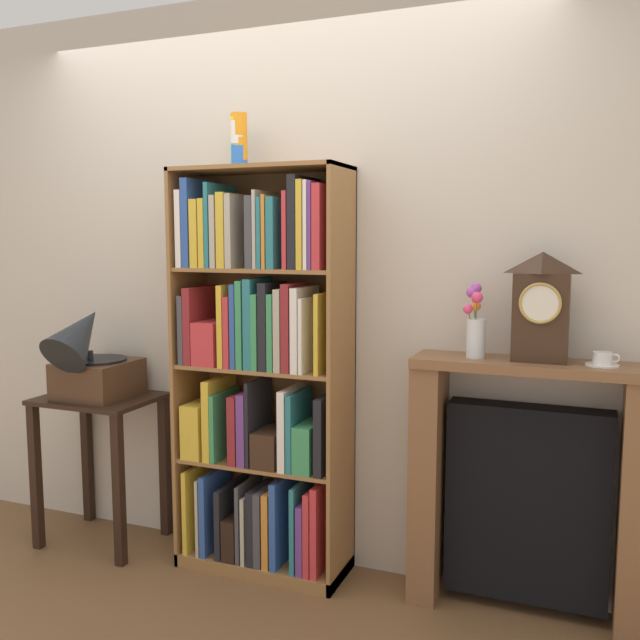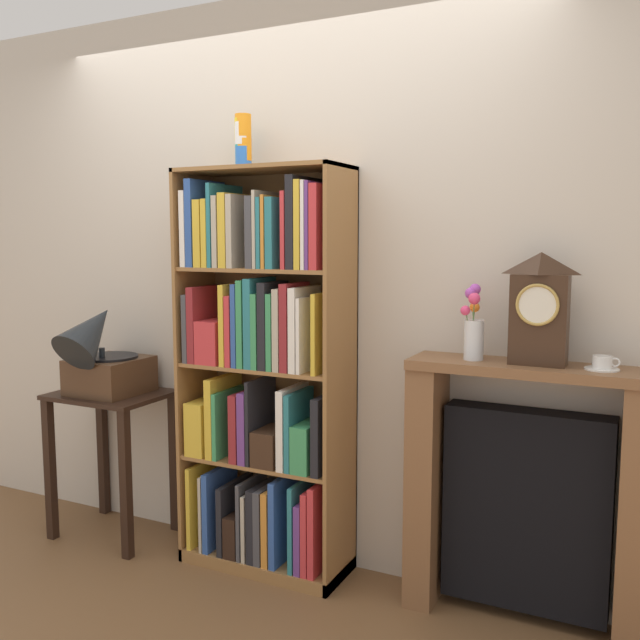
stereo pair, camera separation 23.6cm
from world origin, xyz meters
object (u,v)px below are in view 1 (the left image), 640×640
(mantel_clock, at_px, (541,307))
(gramophone, at_px, (90,359))
(flower_vase, at_px, (475,326))
(teacup_with_saucer, at_px, (603,360))
(side_table_left, at_px, (100,436))
(fireplace_mantel, at_px, (527,490))
(bookshelf, at_px, (262,380))
(cup_stack, at_px, (239,141))

(mantel_clock, bearing_deg, gramophone, -176.25)
(flower_vase, bearing_deg, teacup_with_saucer, -0.49)
(side_table_left, relative_size, teacup_with_saucer, 6.03)
(side_table_left, bearing_deg, mantel_clock, 2.32)
(mantel_clock, relative_size, teacup_with_saucer, 3.46)
(flower_vase, distance_m, teacup_with_saucer, 0.50)
(fireplace_mantel, xyz_separation_m, mantel_clock, (0.03, -0.02, 0.75))
(bookshelf, height_order, mantel_clock, bookshelf)
(fireplace_mantel, height_order, teacup_with_saucer, teacup_with_saucer)
(cup_stack, distance_m, fireplace_mantel, 1.95)
(cup_stack, bearing_deg, bookshelf, -20.37)
(mantel_clock, relative_size, flower_vase, 1.43)
(cup_stack, height_order, mantel_clock, cup_stack)
(bookshelf, bearing_deg, gramophone, -173.86)
(bookshelf, height_order, gramophone, bookshelf)
(cup_stack, xyz_separation_m, gramophone, (-0.76, -0.14, -1.02))
(cup_stack, relative_size, mantel_clock, 0.56)
(mantel_clock, bearing_deg, side_table_left, -177.68)
(bookshelf, relative_size, side_table_left, 2.46)
(bookshelf, xyz_separation_m, cup_stack, (-0.12, 0.05, 1.08))
(gramophone, distance_m, teacup_with_saucer, 2.33)
(side_table_left, distance_m, gramophone, 0.40)
(cup_stack, relative_size, fireplace_mantel, 0.23)
(gramophone, xyz_separation_m, teacup_with_saucer, (2.32, 0.14, 0.13))
(gramophone, relative_size, teacup_with_saucer, 4.15)
(fireplace_mantel, bearing_deg, side_table_left, -177.02)
(bookshelf, xyz_separation_m, gramophone, (-0.89, -0.10, 0.05))
(cup_stack, xyz_separation_m, flower_vase, (1.07, 0.00, -0.79))
(bookshelf, xyz_separation_m, teacup_with_saucer, (1.43, 0.04, 0.18))
(mantel_clock, xyz_separation_m, teacup_with_saucer, (0.23, 0.00, -0.20))
(mantel_clock, bearing_deg, cup_stack, 179.79)
(bookshelf, bearing_deg, fireplace_mantel, 3.12)
(mantel_clock, bearing_deg, fireplace_mantel, 142.93)
(bookshelf, height_order, cup_stack, cup_stack)
(cup_stack, bearing_deg, mantel_clock, -0.21)
(bookshelf, distance_m, flower_vase, 0.99)
(gramophone, relative_size, fireplace_mantel, 0.49)
(cup_stack, height_order, side_table_left, cup_stack)
(mantel_clock, height_order, teacup_with_saucer, mantel_clock)
(gramophone, relative_size, mantel_clock, 1.20)
(mantel_clock, bearing_deg, flower_vase, 178.49)
(cup_stack, distance_m, mantel_clock, 1.50)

